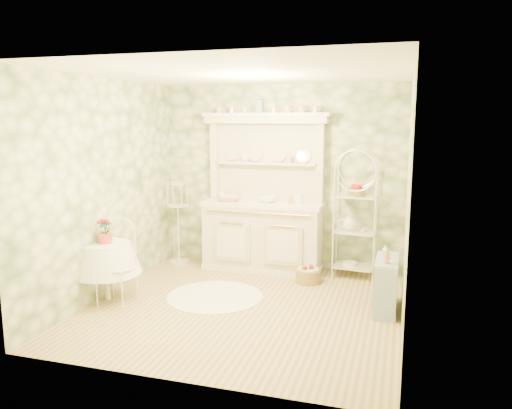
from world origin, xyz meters
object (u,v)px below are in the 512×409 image
(kitchen_dresser, at_px, (263,193))
(cafe_chair, at_px, (117,272))
(floor_basket, at_px, (308,275))
(round_table, at_px, (107,270))
(bakers_rack, at_px, (355,210))
(birdcage_stand, at_px, (178,215))
(side_shelf, at_px, (386,287))

(kitchen_dresser, distance_m, cafe_chair, 2.39)
(kitchen_dresser, bearing_deg, floor_basket, -29.35)
(floor_basket, bearing_deg, round_table, -149.06)
(cafe_chair, bearing_deg, bakers_rack, 35.79)
(kitchen_dresser, xyz_separation_m, cafe_chair, (-1.28, -1.87, -0.75))
(cafe_chair, bearing_deg, birdcage_stand, 90.95)
(bakers_rack, xyz_separation_m, floor_basket, (-0.56, -0.45, -0.85))
(side_shelf, distance_m, cafe_chair, 3.18)
(side_shelf, relative_size, round_table, 0.86)
(side_shelf, xyz_separation_m, birdcage_stand, (-3.13, 1.06, 0.49))
(bakers_rack, distance_m, cafe_chair, 3.28)
(round_table, distance_m, floor_basket, 2.63)
(birdcage_stand, height_order, floor_basket, birdcage_stand)
(side_shelf, distance_m, round_table, 3.35)
(round_table, height_order, cafe_chair, cafe_chair)
(round_table, relative_size, floor_basket, 2.27)
(kitchen_dresser, height_order, round_table, kitchen_dresser)
(round_table, bearing_deg, bakers_rack, 32.64)
(bakers_rack, bearing_deg, kitchen_dresser, -172.34)
(kitchen_dresser, xyz_separation_m, side_shelf, (1.81, -1.15, -0.87))
(side_shelf, bearing_deg, bakers_rack, 108.24)
(kitchen_dresser, relative_size, floor_basket, 6.82)
(bakers_rack, relative_size, cafe_chair, 2.42)
(side_shelf, xyz_separation_m, cafe_chair, (-3.09, -0.73, 0.12))
(bakers_rack, xyz_separation_m, side_shelf, (0.48, -1.17, -0.68))
(birdcage_stand, xyz_separation_m, floor_basket, (2.08, -0.35, -0.66))
(side_shelf, height_order, cafe_chair, cafe_chair)
(bakers_rack, height_order, floor_basket, bakers_rack)
(round_table, xyz_separation_m, birdcage_stand, (0.16, 1.69, 0.39))
(side_shelf, xyz_separation_m, round_table, (-3.29, -0.63, 0.10))
(bakers_rack, xyz_separation_m, round_table, (-2.81, -1.80, -0.58))
(birdcage_stand, bearing_deg, floor_basket, -9.46)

